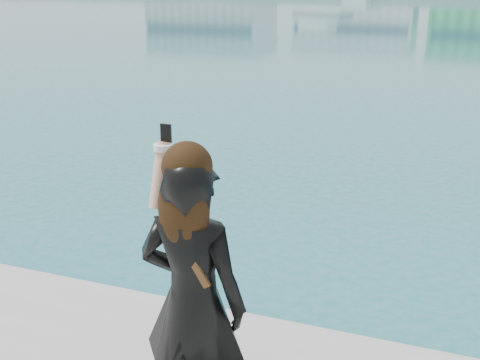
% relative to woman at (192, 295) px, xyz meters
% --- Properties ---
extents(woman, '(0.60, 0.40, 1.72)m').
position_rel_woman_xyz_m(woman, '(0.00, 0.00, 0.00)').
color(woman, black).
rests_on(woman, near_quay).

